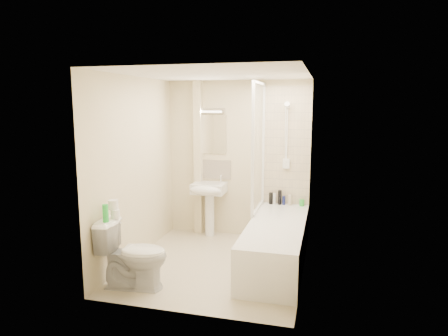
# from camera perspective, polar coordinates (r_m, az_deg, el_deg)

# --- Properties ---
(floor) EXTENTS (2.50, 2.50, 0.00)m
(floor) POSITION_cam_1_polar(r_m,az_deg,el_deg) (5.30, -1.15, -13.58)
(floor) COLOR beige
(floor) RESTS_ON ground
(wall_back) EXTENTS (2.20, 0.02, 2.40)m
(wall_back) POSITION_cam_1_polar(r_m,az_deg,el_deg) (6.16, 1.97, 1.23)
(wall_back) COLOR beige
(wall_back) RESTS_ON ground
(wall_left) EXTENTS (0.02, 2.50, 2.40)m
(wall_left) POSITION_cam_1_polar(r_m,az_deg,el_deg) (5.36, -12.57, -0.17)
(wall_left) COLOR beige
(wall_left) RESTS_ON ground
(wall_right) EXTENTS (0.02, 2.50, 2.40)m
(wall_right) POSITION_cam_1_polar(r_m,az_deg,el_deg) (4.79, 11.59, -1.25)
(wall_right) COLOR beige
(wall_right) RESTS_ON ground
(ceiling) EXTENTS (2.20, 2.50, 0.02)m
(ceiling) POSITION_cam_1_polar(r_m,az_deg,el_deg) (4.90, -1.24, 13.26)
(ceiling) COLOR white
(ceiling) RESTS_ON wall_back
(tile_back) EXTENTS (0.70, 0.01, 1.75)m
(tile_back) POSITION_cam_1_polar(r_m,az_deg,el_deg) (6.00, 8.97, 3.08)
(tile_back) COLOR beige
(tile_back) RESTS_ON wall_back
(tile_right) EXTENTS (0.01, 2.10, 1.75)m
(tile_right) POSITION_cam_1_polar(r_m,az_deg,el_deg) (4.95, 11.66, 1.73)
(tile_right) COLOR beige
(tile_right) RESTS_ON wall_right
(pipe_boxing) EXTENTS (0.12, 0.12, 2.40)m
(pipe_boxing) POSITION_cam_1_polar(r_m,az_deg,el_deg) (6.27, -3.69, 1.35)
(pipe_boxing) COLOR beige
(pipe_boxing) RESTS_ON ground
(splashback) EXTENTS (0.60, 0.02, 0.30)m
(splashback) POSITION_cam_1_polar(r_m,az_deg,el_deg) (6.28, -1.68, -0.19)
(splashback) COLOR beige
(splashback) RESTS_ON wall_back
(mirror) EXTENTS (0.46, 0.01, 0.60)m
(mirror) POSITION_cam_1_polar(r_m,az_deg,el_deg) (6.21, -1.71, 4.82)
(mirror) COLOR white
(mirror) RESTS_ON wall_back
(strip_light) EXTENTS (0.42, 0.07, 0.07)m
(strip_light) POSITION_cam_1_polar(r_m,az_deg,el_deg) (6.17, -1.79, 8.23)
(strip_light) COLOR silver
(strip_light) RESTS_ON wall_back
(bathtub) EXTENTS (0.70, 2.10, 0.55)m
(bathtub) POSITION_cam_1_polar(r_m,az_deg,el_deg) (5.24, 7.50, -10.53)
(bathtub) COLOR white
(bathtub) RESTS_ON ground
(shower_screen) EXTENTS (0.04, 0.92, 1.80)m
(shower_screen) POSITION_cam_1_polar(r_m,az_deg,el_deg) (5.61, 4.97, 3.00)
(shower_screen) COLOR white
(shower_screen) RESTS_ON bathtub
(shower_fixture) EXTENTS (0.10, 0.16, 0.99)m
(shower_fixture) POSITION_cam_1_polar(r_m,az_deg,el_deg) (5.95, 8.94, 4.19)
(shower_fixture) COLOR white
(shower_fixture) RESTS_ON wall_back
(pedestal_sink) EXTENTS (0.50, 0.47, 0.96)m
(pedestal_sink) POSITION_cam_1_polar(r_m,az_deg,el_deg) (6.13, -2.26, -3.81)
(pedestal_sink) COLOR white
(pedestal_sink) RESTS_ON ground
(bottle_black_a) EXTENTS (0.06, 0.06, 0.17)m
(bottle_black_a) POSITION_cam_1_polar(r_m,az_deg,el_deg) (6.08, 6.72, -4.32)
(bottle_black_a) COLOR black
(bottle_black_a) RESTS_ON bathtub
(bottle_white_a) EXTENTS (0.05, 0.05, 0.16)m
(bottle_white_a) POSITION_cam_1_polar(r_m,az_deg,el_deg) (6.08, 7.22, -4.39)
(bottle_white_a) COLOR silver
(bottle_white_a) RESTS_ON bathtub
(bottle_black_b) EXTENTS (0.05, 0.05, 0.22)m
(bottle_black_b) POSITION_cam_1_polar(r_m,az_deg,el_deg) (6.06, 7.97, -4.18)
(bottle_black_b) COLOR black
(bottle_black_b) RESTS_ON bathtub
(bottle_blue) EXTENTS (0.05, 0.05, 0.13)m
(bottle_blue) POSITION_cam_1_polar(r_m,az_deg,el_deg) (6.07, 8.53, -4.60)
(bottle_blue) COLOR navy
(bottle_blue) RESTS_ON bathtub
(bottle_cream) EXTENTS (0.06, 0.06, 0.15)m
(bottle_cream) POSITION_cam_1_polar(r_m,az_deg,el_deg) (6.06, 9.41, -4.54)
(bottle_cream) COLOR beige
(bottle_cream) RESTS_ON bathtub
(bottle_green) EXTENTS (0.07, 0.07, 0.09)m
(bottle_green) POSITION_cam_1_polar(r_m,az_deg,el_deg) (6.05, 11.06, -4.90)
(bottle_green) COLOR green
(bottle_green) RESTS_ON bathtub
(toilet) EXTENTS (0.61, 0.86, 0.77)m
(toilet) POSITION_cam_1_polar(r_m,az_deg,el_deg) (4.67, -12.81, -11.92)
(toilet) COLOR white
(toilet) RESTS_ON ground
(toilet_roll_lower) EXTENTS (0.10, 0.10, 0.10)m
(toilet_roll_lower) POSITION_cam_1_polar(r_m,az_deg,el_deg) (4.69, -15.27, -6.34)
(toilet_roll_lower) COLOR white
(toilet_roll_lower) RESTS_ON toilet
(toilet_roll_upper) EXTENTS (0.11, 0.11, 0.11)m
(toilet_roll_upper) POSITION_cam_1_polar(r_m,az_deg,el_deg) (4.68, -15.54, -5.07)
(toilet_roll_upper) COLOR white
(toilet_roll_upper) RESTS_ON toilet_roll_lower
(green_bottle) EXTENTS (0.06, 0.06, 0.20)m
(green_bottle) POSITION_cam_1_polar(r_m,az_deg,el_deg) (4.55, -16.57, -6.22)
(green_bottle) COLOR green
(green_bottle) RESTS_ON toilet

